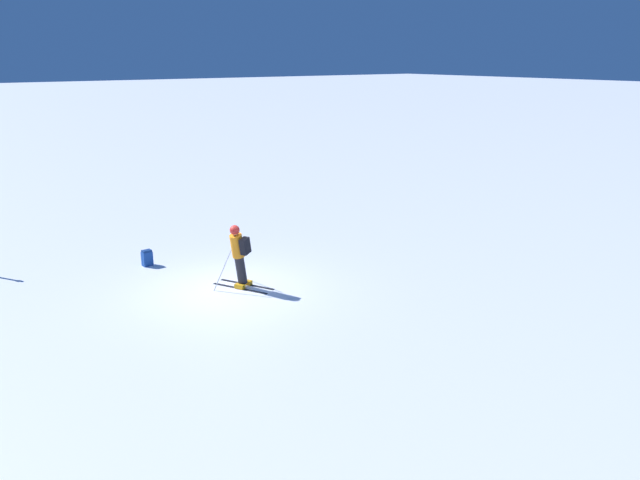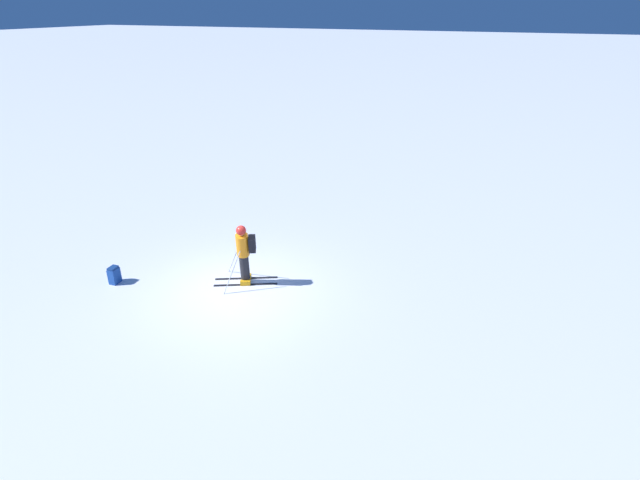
# 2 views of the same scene
# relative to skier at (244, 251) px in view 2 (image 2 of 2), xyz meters

# --- Properties ---
(ground_plane) EXTENTS (300.00, 300.00, 0.00)m
(ground_plane) POSITION_rel_skier_xyz_m (0.32, -0.11, -1.05)
(ground_plane) COLOR white
(skier) EXTENTS (1.43, 1.78, 1.89)m
(skier) POSITION_rel_skier_xyz_m (0.00, 0.00, 0.00)
(skier) COLOR black
(skier) RESTS_ON ground
(spare_backpack) EXTENTS (0.31, 0.24, 0.50)m
(spare_backpack) POSITION_rel_skier_xyz_m (1.34, -3.45, -0.81)
(spare_backpack) COLOR #194293
(spare_backpack) RESTS_ON ground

